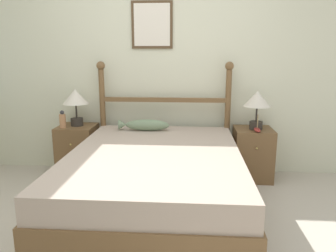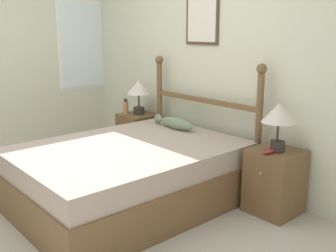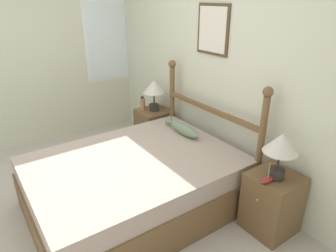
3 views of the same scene
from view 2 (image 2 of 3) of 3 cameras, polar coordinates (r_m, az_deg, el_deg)
name	(u,v)px [view 2 (image 2 of 3)]	position (r m, az deg, el deg)	size (l,w,h in m)	color
ground_plane	(71,217)	(3.73, -13.96, -12.64)	(16.00, 16.00, 0.00)	#B7AD9E
wall_back	(206,63)	(4.41, 5.60, 9.09)	(6.40, 0.08, 2.55)	beige
bed	(129,175)	(3.80, -5.64, -7.06)	(1.54, 2.06, 0.58)	brown
headboard	(203,112)	(4.30, 5.08, 1.99)	(1.57, 0.10, 1.33)	brown
nightstand_left	(138,136)	(5.08, -4.31, -1.53)	(0.42, 0.44, 0.59)	brown
nightstand_right	(275,181)	(3.73, 15.22, -7.74)	(0.42, 0.44, 0.59)	brown
table_lamp_left	(139,90)	(4.96, -4.29, 5.28)	(0.30, 0.30, 0.43)	#2D2823
table_lamp_right	(279,116)	(3.53, 15.77, 1.34)	(0.30, 0.30, 0.43)	#2D2823
bottle	(126,107)	(5.03, -6.17, 2.78)	(0.07, 0.07, 0.20)	tan
model_boat	(269,151)	(3.51, 14.43, -3.50)	(0.06, 0.18, 0.19)	maroon
fish_pillow	(175,123)	(4.31, 0.97, 0.46)	(0.56, 0.12, 0.13)	gray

